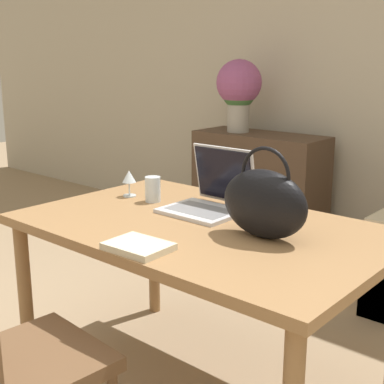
# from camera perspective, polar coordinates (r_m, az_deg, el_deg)

# --- Properties ---
(dining_table) EXTENTS (1.45, 0.92, 0.74)m
(dining_table) POSITION_cam_1_polar(r_m,az_deg,el_deg) (2.14, 0.91, -5.37)
(dining_table) COLOR olive
(dining_table) RESTS_ON ground_plane
(chair) EXTENTS (0.47, 0.47, 0.92)m
(chair) POSITION_cam_1_polar(r_m,az_deg,el_deg) (1.81, -19.37, -15.68)
(chair) COLOR brown
(chair) RESTS_ON ground_plane
(sideboard) EXTENTS (0.99, 0.40, 0.84)m
(sideboard) POSITION_cam_1_polar(r_m,az_deg,el_deg) (4.05, 7.13, 0.29)
(sideboard) COLOR #4C3828
(sideboard) RESTS_ON ground_plane
(laptop) EXTENTS (0.32, 0.32, 0.27)m
(laptop) POSITION_cam_1_polar(r_m,az_deg,el_deg) (2.29, 2.17, -0.18)
(laptop) COLOR silver
(laptop) RESTS_ON dining_table
(drinking_glass) EXTENTS (0.07, 0.07, 0.11)m
(drinking_glass) POSITION_cam_1_polar(r_m,az_deg,el_deg) (2.43, -4.20, 0.30)
(drinking_glass) COLOR silver
(drinking_glass) RESTS_ON dining_table
(wine_glass) EXTENTS (0.06, 0.06, 0.12)m
(wine_glass) POSITION_cam_1_polar(r_m,az_deg,el_deg) (2.52, -6.73, 1.47)
(wine_glass) COLOR silver
(wine_glass) RESTS_ON dining_table
(handbag) EXTENTS (0.34, 0.14, 0.34)m
(handbag) POSITION_cam_1_polar(r_m,az_deg,el_deg) (1.93, 7.72, -1.13)
(handbag) COLOR black
(handbag) RESTS_ON dining_table
(flower_vase) EXTENTS (0.34, 0.34, 0.53)m
(flower_vase) POSITION_cam_1_polar(r_m,az_deg,el_deg) (4.02, 5.02, 10.94)
(flower_vase) COLOR #9E998E
(flower_vase) RESTS_ON sideboard
(book) EXTENTS (0.22, 0.17, 0.02)m
(book) POSITION_cam_1_polar(r_m,az_deg,el_deg) (1.84, -5.74, -5.80)
(book) COLOR beige
(book) RESTS_ON dining_table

